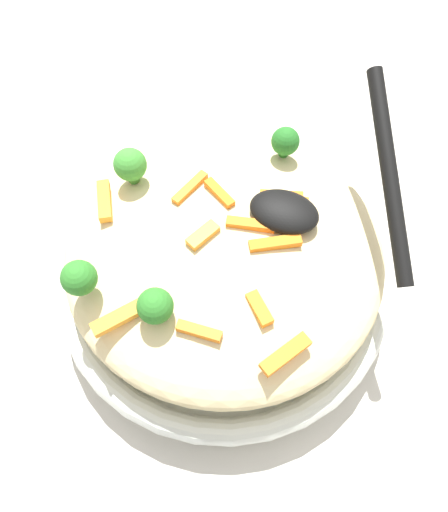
# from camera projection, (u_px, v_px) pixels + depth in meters

# --- Properties ---
(ground_plane) EXTENTS (2.40, 2.40, 0.00)m
(ground_plane) POSITION_uv_depth(u_px,v_px,m) (224.00, 289.00, 0.47)
(ground_plane) COLOR beige
(serving_bowl) EXTENTS (0.30, 0.30, 0.05)m
(serving_bowl) POSITION_uv_depth(u_px,v_px,m) (224.00, 277.00, 0.45)
(serving_bowl) COLOR silver
(serving_bowl) RESTS_ON ground_plane
(pasta_mound) EXTENTS (0.27, 0.27, 0.07)m
(pasta_mound) POSITION_uv_depth(u_px,v_px,m) (224.00, 250.00, 0.41)
(pasta_mound) COLOR beige
(pasta_mound) RESTS_ON serving_bowl
(carrot_piece_0) EXTENTS (0.02, 0.04, 0.01)m
(carrot_piece_0) POSITION_uv_depth(u_px,v_px,m) (190.00, 188.00, 0.40)
(carrot_piece_0) COLOR orange
(carrot_piece_0) RESTS_ON pasta_mound
(carrot_piece_1) EXTENTS (0.04, 0.02, 0.01)m
(carrot_piece_1) POSITION_uv_depth(u_px,v_px,m) (250.00, 225.00, 0.38)
(carrot_piece_1) COLOR orange
(carrot_piece_1) RESTS_ON pasta_mound
(carrot_piece_2) EXTENTS (0.02, 0.03, 0.01)m
(carrot_piece_2) POSITION_uv_depth(u_px,v_px,m) (203.00, 235.00, 0.37)
(carrot_piece_2) COLOR orange
(carrot_piece_2) RESTS_ON pasta_mound
(carrot_piece_3) EXTENTS (0.03, 0.04, 0.01)m
(carrot_piece_3) POSITION_uv_depth(u_px,v_px,m) (104.00, 201.00, 0.40)
(carrot_piece_3) COLOR orange
(carrot_piece_3) RESTS_ON pasta_mound
(carrot_piece_4) EXTENTS (0.04, 0.03, 0.01)m
(carrot_piece_4) POSITION_uv_depth(u_px,v_px,m) (274.00, 247.00, 0.37)
(carrot_piece_4) COLOR orange
(carrot_piece_4) RESTS_ON pasta_mound
(carrot_piece_5) EXTENTS (0.03, 0.04, 0.01)m
(carrot_piece_5) POSITION_uv_depth(u_px,v_px,m) (117.00, 318.00, 0.34)
(carrot_piece_5) COLOR orange
(carrot_piece_5) RESTS_ON pasta_mound
(carrot_piece_6) EXTENTS (0.01, 0.04, 0.01)m
(carrot_piece_6) POSITION_uv_depth(u_px,v_px,m) (298.00, 220.00, 0.38)
(carrot_piece_6) COLOR orange
(carrot_piece_6) RESTS_ON pasta_mound
(carrot_piece_7) EXTENTS (0.03, 0.02, 0.01)m
(carrot_piece_7) POSITION_uv_depth(u_px,v_px,m) (219.00, 193.00, 0.39)
(carrot_piece_7) COLOR orange
(carrot_piece_7) RESTS_ON pasta_mound
(carrot_piece_8) EXTENTS (0.04, 0.02, 0.01)m
(carrot_piece_8) POSITION_uv_depth(u_px,v_px,m) (281.00, 196.00, 0.39)
(carrot_piece_8) COLOR orange
(carrot_piece_8) RESTS_ON pasta_mound
(carrot_piece_9) EXTENTS (0.03, 0.04, 0.01)m
(carrot_piece_9) POSITION_uv_depth(u_px,v_px,m) (286.00, 354.00, 0.33)
(carrot_piece_9) COLOR orange
(carrot_piece_9) RESTS_ON pasta_mound
(carrot_piece_10) EXTENTS (0.03, 0.01, 0.01)m
(carrot_piece_10) POSITION_uv_depth(u_px,v_px,m) (199.00, 331.00, 0.34)
(carrot_piece_10) COLOR orange
(carrot_piece_10) RESTS_ON pasta_mound
(carrot_piece_11) EXTENTS (0.03, 0.03, 0.01)m
(carrot_piece_11) POSITION_uv_depth(u_px,v_px,m) (259.00, 309.00, 0.35)
(carrot_piece_11) COLOR orange
(carrot_piece_11) RESTS_ON pasta_mound
(broccoli_floret_0) EXTENTS (0.02, 0.02, 0.03)m
(broccoli_floret_0) POSITION_uv_depth(u_px,v_px,m) (285.00, 142.00, 0.41)
(broccoli_floret_0) COLOR #205B1C
(broccoli_floret_0) RESTS_ON pasta_mound
(broccoli_floret_1) EXTENTS (0.03, 0.03, 0.03)m
(broccoli_floret_1) POSITION_uv_depth(u_px,v_px,m) (79.00, 278.00, 0.35)
(broccoli_floret_1) COLOR #296820
(broccoli_floret_1) RESTS_ON pasta_mound
(broccoli_floret_2) EXTENTS (0.03, 0.03, 0.03)m
(broccoli_floret_2) POSITION_uv_depth(u_px,v_px,m) (130.00, 165.00, 0.39)
(broccoli_floret_2) COLOR #377928
(broccoli_floret_2) RESTS_ON pasta_mound
(broccoli_floret_3) EXTENTS (0.03, 0.03, 0.03)m
(broccoli_floret_3) POSITION_uv_depth(u_px,v_px,m) (155.00, 306.00, 0.34)
(broccoli_floret_3) COLOR #296820
(broccoli_floret_3) RESTS_ON pasta_mound
(serving_spoon) EXTENTS (0.14, 0.14, 0.08)m
(serving_spoon) POSITION_uv_depth(u_px,v_px,m) (322.00, 199.00, 0.37)
(serving_spoon) COLOR black
(serving_spoon) RESTS_ON pasta_mound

